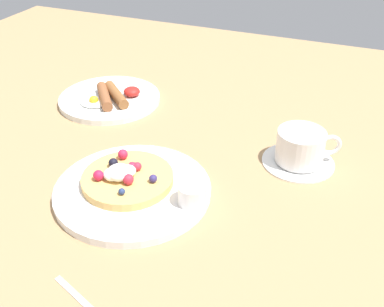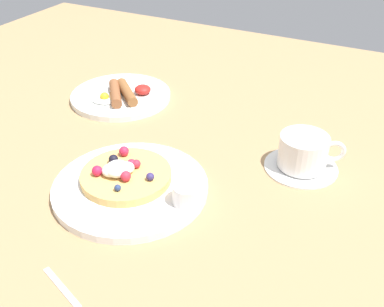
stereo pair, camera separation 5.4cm
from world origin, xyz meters
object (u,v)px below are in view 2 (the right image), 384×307
(pancake_plate, at_px, (131,187))
(breakfast_plate, at_px, (121,96))
(syrup_ramekin, at_px, (187,194))
(coffee_cup, at_px, (304,151))
(coffee_saucer, at_px, (301,166))

(pancake_plate, distance_m, breakfast_plate, 0.35)
(syrup_ramekin, bearing_deg, coffee_cup, 56.08)
(pancake_plate, height_order, breakfast_plate, same)
(syrup_ramekin, distance_m, coffee_saucer, 0.23)
(pancake_plate, xyz_separation_m, syrup_ramekin, (0.11, 0.00, 0.02))
(pancake_plate, height_order, coffee_saucer, pancake_plate)
(syrup_ramekin, bearing_deg, pancake_plate, -179.91)
(coffee_saucer, bearing_deg, breakfast_plate, 169.29)
(breakfast_plate, bearing_deg, pancake_plate, -52.86)
(syrup_ramekin, relative_size, coffee_saucer, 0.34)
(breakfast_plate, distance_m, coffee_saucer, 0.45)
(breakfast_plate, relative_size, coffee_saucer, 1.74)
(pancake_plate, distance_m, coffee_saucer, 0.30)
(breakfast_plate, bearing_deg, coffee_cup, -10.61)
(pancake_plate, xyz_separation_m, coffee_saucer, (0.23, 0.19, -0.00))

